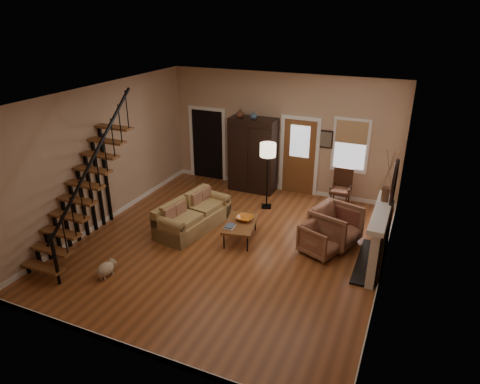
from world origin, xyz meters
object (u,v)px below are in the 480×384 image
at_px(armchair_right, 336,226).
at_px(armchair_left, 321,239).
at_px(floor_lamp, 267,176).
at_px(armoire, 253,155).
at_px(coffee_table, 240,231).
at_px(side_chair, 341,189).
at_px(sofa, 193,215).

bearing_deg(armchair_right, armchair_left, 177.32).
bearing_deg(armchair_left, floor_lamp, 69.54).
relative_size(armoire, floor_lamp, 1.20).
relative_size(armchair_left, armchair_right, 0.81).
bearing_deg(coffee_table, floor_lamp, 91.25).
xyz_separation_m(armoire, coffee_table, (0.83, -2.80, -0.84)).
bearing_deg(coffee_table, armchair_left, 4.31).
xyz_separation_m(armchair_left, side_chair, (-0.10, 2.46, 0.16)).
height_order(armoire, side_chair, armoire).
xyz_separation_m(armoire, armchair_right, (2.83, -2.12, -0.62)).
xyz_separation_m(sofa, armchair_left, (3.05, 0.10, -0.02)).
xyz_separation_m(coffee_table, floor_lamp, (-0.04, 1.83, 0.66)).
height_order(armoire, armchair_right, armoire).
height_order(floor_lamp, side_chair, floor_lamp).
distance_m(sofa, side_chair, 3.91).
xyz_separation_m(sofa, floor_lamp, (1.19, 1.80, 0.51)).
height_order(armoire, floor_lamp, armoire).
distance_m(sofa, floor_lamp, 2.21).
height_order(armchair_left, side_chair, side_chair).
bearing_deg(coffee_table, side_chair, 56.52).
distance_m(floor_lamp, side_chair, 1.96).
bearing_deg(armoire, sofa, -98.26).
bearing_deg(armchair_left, sofa, 113.83).
xyz_separation_m(coffee_table, armchair_left, (1.82, 0.14, 0.14)).
bearing_deg(armchair_left, armoire, 66.70).
distance_m(armoire, side_chair, 2.61).
height_order(armchair_left, armchair_right, armchair_right).
distance_m(armoire, sofa, 2.88).
bearing_deg(armoire, armchair_right, -36.73).
bearing_deg(floor_lamp, armchair_right, -29.21).
height_order(sofa, armchair_left, sofa).
distance_m(armoire, armchair_right, 3.59).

